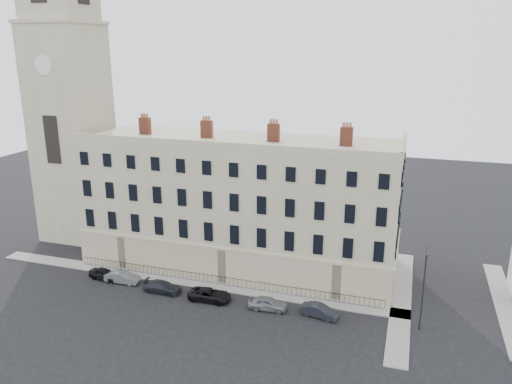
% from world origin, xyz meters
% --- Properties ---
extents(ground, '(160.00, 160.00, 0.00)m').
position_xyz_m(ground, '(0.00, 0.00, 0.00)').
color(ground, black).
rests_on(ground, ground).
extents(terrace, '(36.22, 12.22, 17.00)m').
position_xyz_m(terrace, '(-5.97, 11.97, 7.50)').
color(terrace, tan).
rests_on(terrace, ground).
extents(church_tower, '(8.00, 8.13, 44.00)m').
position_xyz_m(church_tower, '(-30.00, 14.00, 18.66)').
color(church_tower, tan).
rests_on(church_tower, ground).
extents(pavement_terrace, '(48.00, 2.00, 0.12)m').
position_xyz_m(pavement_terrace, '(-10.00, 5.00, 0.06)').
color(pavement_terrace, gray).
rests_on(pavement_terrace, ground).
extents(pavement_east_return, '(2.00, 24.00, 0.12)m').
position_xyz_m(pavement_east_return, '(13.00, 8.00, 0.06)').
color(pavement_east_return, gray).
rests_on(pavement_east_return, ground).
extents(pavement_adjacent, '(2.00, 20.00, 0.12)m').
position_xyz_m(pavement_adjacent, '(23.00, 10.00, 0.06)').
color(pavement_adjacent, gray).
rests_on(pavement_adjacent, ground).
extents(railings, '(35.00, 0.04, 0.96)m').
position_xyz_m(railings, '(-6.00, 5.40, 0.55)').
color(railings, black).
rests_on(railings, ground).
extents(car_a, '(3.93, 2.02, 1.28)m').
position_xyz_m(car_a, '(-18.93, 2.82, 0.64)').
color(car_a, black).
rests_on(car_a, ground).
extents(car_b, '(4.00, 1.62, 1.29)m').
position_xyz_m(car_b, '(-16.57, 2.72, 0.65)').
color(car_b, slate).
rests_on(car_b, ground).
extents(car_c, '(4.18, 1.71, 1.21)m').
position_xyz_m(car_c, '(-11.30, 2.07, 0.61)').
color(car_c, '#20232B').
rests_on(car_c, ground).
extents(car_d, '(4.52, 2.19, 1.24)m').
position_xyz_m(car_d, '(-5.81, 1.96, 0.62)').
color(car_d, black).
rests_on(car_d, ground).
extents(car_e, '(3.98, 1.82, 1.33)m').
position_xyz_m(car_e, '(0.41, 1.99, 0.66)').
color(car_e, gray).
rests_on(car_e, ground).
extents(car_f, '(3.93, 1.93, 1.24)m').
position_xyz_m(car_f, '(5.55, 2.18, 0.62)').
color(car_f, '#20232B').
rests_on(car_f, ground).
extents(streetlamp, '(0.21, 1.78, 8.21)m').
position_xyz_m(streetlamp, '(14.77, 2.68, 4.55)').
color(streetlamp, '#2C2C31').
rests_on(streetlamp, ground).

